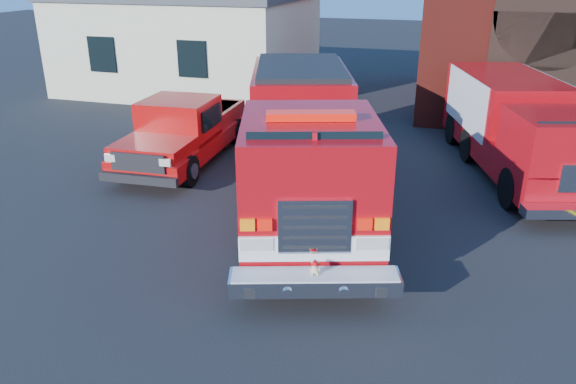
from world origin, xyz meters
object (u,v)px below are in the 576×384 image
(pickup_truck, at_px, (185,131))
(secondary_truck, at_px, (519,125))
(fire_engine, at_px, (304,140))
(side_building, at_px, (191,39))

(pickup_truck, xyz_separation_m, secondary_truck, (9.14, 1.87, 0.44))
(pickup_truck, distance_m, secondary_truck, 9.34)
(fire_engine, xyz_separation_m, pickup_truck, (-4.11, 1.87, -0.63))
(fire_engine, height_order, pickup_truck, fire_engine)
(secondary_truck, bearing_deg, side_building, 150.14)
(fire_engine, xyz_separation_m, secondary_truck, (5.03, 3.74, -0.19))
(fire_engine, bearing_deg, secondary_truck, 36.61)
(side_building, distance_m, secondary_truck, 15.70)
(side_building, relative_size, pickup_truck, 1.73)
(side_building, height_order, fire_engine, side_building)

